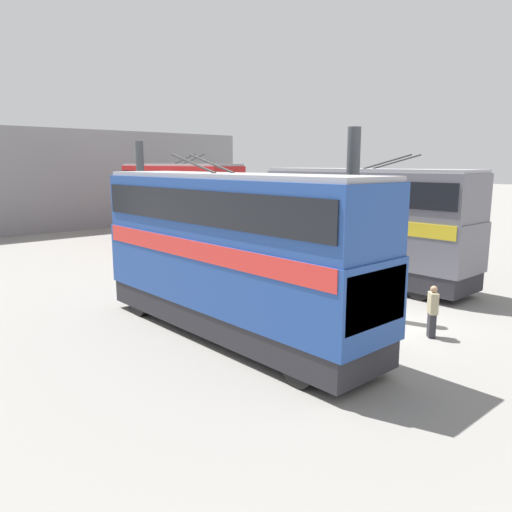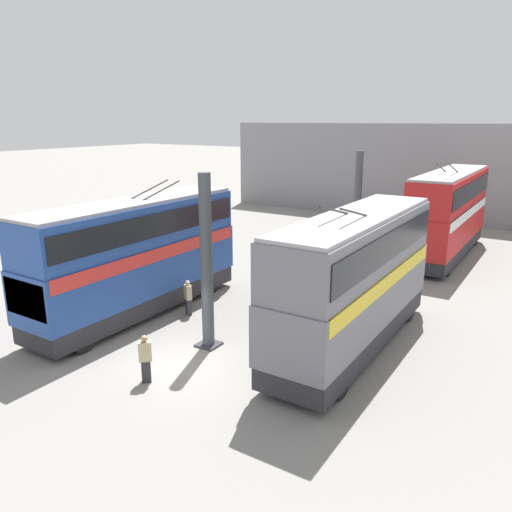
% 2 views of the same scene
% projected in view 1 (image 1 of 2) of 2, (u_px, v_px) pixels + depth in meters
% --- Properties ---
extents(ground_plane, '(240.00, 240.00, 0.00)m').
position_uv_depth(ground_plane, '(394.00, 326.00, 16.63)').
color(ground_plane, gray).
extents(depot_back_wall, '(0.50, 36.00, 8.02)m').
position_uv_depth(depot_back_wall, '(50.00, 181.00, 38.49)').
color(depot_back_wall, gray).
rests_on(depot_back_wall, ground_plane).
extents(support_column_near, '(0.81, 0.81, 6.57)m').
position_uv_depth(support_column_near, '(351.00, 227.00, 17.45)').
color(support_column_near, '#42474C').
rests_on(support_column_near, ground_plane).
extents(support_column_far, '(0.81, 0.81, 6.57)m').
position_uv_depth(support_column_far, '(141.00, 202.00, 28.28)').
color(support_column_far, '#42474C').
rests_on(support_column_far, ground_plane).
extents(bus_left_near, '(10.35, 2.54, 5.73)m').
position_uv_depth(bus_left_near, '(364.00, 218.00, 22.62)').
color(bus_left_near, black).
rests_on(bus_left_near, ground_plane).
extents(bus_left_far, '(11.34, 2.54, 5.93)m').
position_uv_depth(bus_left_far, '(178.00, 198.00, 33.80)').
color(bus_left_far, black).
rests_on(bus_left_far, ground_plane).
extents(bus_right_mid, '(10.79, 2.54, 5.68)m').
position_uv_depth(bus_right_mid, '(230.00, 246.00, 15.22)').
color(bus_right_mid, black).
rests_on(bus_right_mid, ground_plane).
extents(person_aisle_foreground, '(0.47, 0.47, 1.65)m').
position_uv_depth(person_aisle_foreground, '(432.00, 310.00, 15.45)').
color(person_aisle_foreground, '#2D2D33').
rests_on(person_aisle_foreground, ground_plane).
extents(person_by_right_row, '(0.43, 0.48, 1.59)m').
position_uv_depth(person_by_right_row, '(256.00, 293.00, 17.60)').
color(person_by_right_row, '#2D2D33').
rests_on(person_by_right_row, ground_plane).
extents(person_aisle_midway, '(0.45, 0.31, 1.64)m').
position_uv_depth(person_aisle_midway, '(241.00, 271.00, 21.12)').
color(person_aisle_midway, '#2D2D33').
rests_on(person_aisle_midway, ground_plane).
extents(oil_drum, '(0.63, 0.63, 0.87)m').
position_uv_depth(oil_drum, '(181.00, 247.00, 29.64)').
color(oil_drum, '#424C56').
rests_on(oil_drum, ground_plane).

